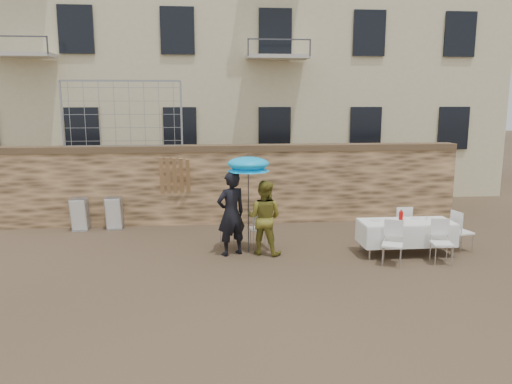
{
  "coord_description": "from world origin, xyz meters",
  "views": [
    {
      "loc": [
        -0.7,
        -9.06,
        3.51
      ],
      "look_at": [
        0.4,
        2.2,
        1.4
      ],
      "focal_mm": 35.0,
      "sensor_mm": 36.0,
      "label": 1
    }
  ],
  "objects": [
    {
      "name": "chair_stack_right",
      "position": [
        -3.26,
        4.67,
        0.46
      ],
      "size": [
        0.46,
        0.47,
        0.92
      ],
      "primitive_type": null,
      "color": "white",
      "rests_on": "ground"
    },
    {
      "name": "woman_dress",
      "position": [
        0.56,
        1.92,
        0.86
      ],
      "size": [
        1.03,
        0.94,
        1.71
      ],
      "primitive_type": "imported",
      "rotation": [
        0.0,
        0.0,
        2.71
      ],
      "color": "#A39831",
      "rests_on": "ground"
    },
    {
      "name": "man_suit",
      "position": [
        -0.19,
        1.92,
        0.97
      ],
      "size": [
        0.84,
        0.73,
        1.93
      ],
      "primitive_type": "imported",
      "rotation": [
        0.0,
        0.0,
        3.6
      ],
      "color": "black",
      "rests_on": "ground"
    },
    {
      "name": "umbrella",
      "position": [
        0.21,
        2.02,
        2.02
      ],
      "size": [
        0.98,
        0.98,
        2.14
      ],
      "color": "#3F3F44",
      "rests_on": "ground"
    },
    {
      "name": "wood_planks",
      "position": [
        -1.66,
        4.74,
        1.0
      ],
      "size": [
        0.7,
        0.2,
        2.0
      ],
      "primitive_type": null,
      "color": "#A37749",
      "rests_on": "ground"
    },
    {
      "name": "table_chair_side",
      "position": [
        5.19,
        1.69,
        0.48
      ],
      "size": [
        0.57,
        0.57,
        0.96
      ],
      "primitive_type": null,
      "rotation": [
        0.0,
        0.0,
        1.79
      ],
      "color": "white",
      "rests_on": "ground"
    },
    {
      "name": "chain_link_fence",
      "position": [
        -3.0,
        5.0,
        3.1
      ],
      "size": [
        3.2,
        0.06,
        1.8
      ],
      "primitive_type": null,
      "color": "gray",
      "rests_on": "stone_wall"
    },
    {
      "name": "couple_chair_right",
      "position": [
        0.51,
        2.47,
        0.48
      ],
      "size": [
        0.53,
        0.53,
        0.96
      ],
      "primitive_type": null,
      "rotation": [
        0.0,
        0.0,
        3.26
      ],
      "color": "white",
      "rests_on": "ground"
    },
    {
      "name": "table_chair_front_left",
      "position": [
        3.19,
        0.84,
        0.48
      ],
      "size": [
        0.63,
        0.63,
        0.96
      ],
      "primitive_type": null,
      "rotation": [
        0.0,
        0.0,
        -0.42
      ],
      "color": "white",
      "rests_on": "ground"
    },
    {
      "name": "stone_wall",
      "position": [
        0.0,
        5.0,
        1.1
      ],
      "size": [
        13.0,
        0.5,
        2.2
      ],
      "primitive_type": "cube",
      "color": "#916D48",
      "rests_on": "ground"
    },
    {
      "name": "table_chair_back",
      "position": [
        3.99,
        2.39,
        0.48
      ],
      "size": [
        0.48,
        0.48,
        0.96
      ],
      "primitive_type": null,
      "rotation": [
        0.0,
        0.0,
        3.14
      ],
      "color": "white",
      "rests_on": "ground"
    },
    {
      "name": "chair_stack_left",
      "position": [
        -4.16,
        4.67,
        0.46
      ],
      "size": [
        0.46,
        0.55,
        0.92
      ],
      "primitive_type": null,
      "color": "white",
      "rests_on": "ground"
    },
    {
      "name": "table_chair_front_right",
      "position": [
        4.29,
        0.84,
        0.48
      ],
      "size": [
        0.53,
        0.53,
        0.96
      ],
      "primitive_type": null,
      "rotation": [
        0.0,
        0.0,
        -0.12
      ],
      "color": "white",
      "rests_on": "ground"
    },
    {
      "name": "couple_chair_left",
      "position": [
        -0.19,
        2.47,
        0.48
      ],
      "size": [
        0.64,
        0.64,
        0.96
      ],
      "primitive_type": null,
      "rotation": [
        0.0,
        0.0,
        3.57
      ],
      "color": "white",
      "rests_on": "ground"
    },
    {
      "name": "soda_bottle",
      "position": [
        3.59,
        1.44,
        0.91
      ],
      "size": [
        0.09,
        0.09,
        0.26
      ],
      "primitive_type": "cylinder",
      "color": "red",
      "rests_on": "banquet_table"
    },
    {
      "name": "ground",
      "position": [
        0.0,
        0.0,
        0.0
      ],
      "size": [
        80.0,
        80.0,
        0.0
      ],
      "primitive_type": "plane",
      "color": "brown",
      "rests_on": "ground"
    },
    {
      "name": "banquet_table",
      "position": [
        3.79,
        1.59,
        0.73
      ],
      "size": [
        2.1,
        0.85,
        0.78
      ],
      "color": "white",
      "rests_on": "ground"
    }
  ]
}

